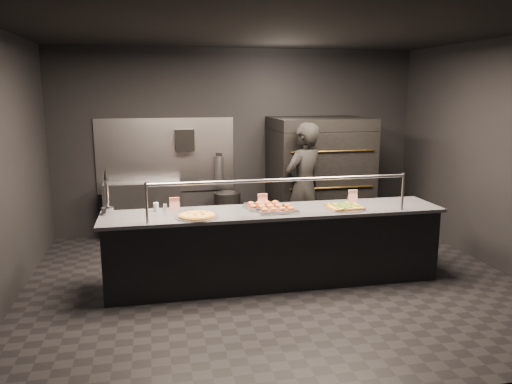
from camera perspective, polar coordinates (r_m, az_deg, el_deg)
The scene contains 15 objects.
room at distance 5.93m, azimuth 1.89°, elevation 3.44°, with size 6.04×6.00×3.00m.
service_counter at distance 6.12m, azimuth 2.15°, elevation -6.22°, with size 4.10×0.78×1.37m.
pizza_oven at distance 8.11m, azimuth 7.17°, elevation 1.76°, with size 1.50×1.23×1.91m.
prep_shelf at distance 8.20m, azimuth -12.80°, elevation -2.02°, with size 1.20×0.35×0.90m, color #99999E.
towel_dispenser at distance 8.10m, azimuth -8.16°, elevation 5.89°, with size 0.30×0.20×0.35m, color black.
fire_extinguisher at distance 8.23m, azimuth -4.24°, elevation 2.61°, with size 0.14×0.14×0.51m.
beer_tap at distance 6.01m, azimuth -16.64°, elevation -1.00°, with size 0.14×0.20×0.55m.
round_pizza at distance 5.70m, azimuth -6.77°, elevation -2.72°, with size 0.49×0.49×0.03m.
slider_tray_a at distance 6.10m, azimuth 0.96°, elevation -1.58°, with size 0.52×0.43×0.07m.
slider_tray_b at distance 5.93m, azimuth 2.34°, elevation -1.96°, with size 0.51×0.42×0.07m.
square_pizza at distance 6.17m, azimuth 10.09°, elevation -1.70°, with size 0.50×0.50×0.05m.
condiment_jar at distance 6.04m, azimuth -11.06°, elevation -1.71°, with size 0.16×0.06×0.10m.
tent_cards at distance 6.24m, azimuth 1.09°, elevation -0.84°, with size 2.41×0.04×0.15m.
trash_bin at distance 8.13m, azimuth -3.29°, elevation -2.53°, with size 0.43×0.43×0.72m, color black.
worker at distance 7.25m, azimuth 5.46°, elevation 0.46°, with size 0.69×0.45×1.89m, color black.
Camera 1 is at (-1.42, -5.66, 2.33)m, focal length 35.00 mm.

